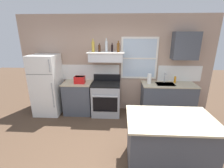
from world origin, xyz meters
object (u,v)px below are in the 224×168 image
Objects in this scene: refrigerator at (47,85)px; dish_soap_bottle at (175,80)px; bottle_champagne_gold_foil at (93,47)px; paper_towel_roll at (149,79)px; toaster at (80,80)px; kitchen_island at (168,142)px; bottle_amber_wine at (118,47)px; bottle_brown_stout at (99,48)px; bottle_balsamic_dark at (112,48)px; stove_range at (106,98)px; bottle_clear_tall at (106,46)px.

dish_soap_bottle is at bearing 2.60° from refrigerator.
bottle_champagne_gold_foil is 1.22× the size of paper_towel_roll.
bottle_champagne_gold_foil is at bearing 11.87° from toaster.
toaster is (0.93, -0.01, 0.17)m from refrigerator.
kitchen_island is at bearing -42.92° from toaster.
bottle_amber_wine is 1.18m from paper_towel_roll.
refrigerator is 1.79m from bottle_brown_stout.
paper_towel_roll is 0.19× the size of kitchen_island.
dish_soap_bottle is (3.53, 0.16, 0.16)m from refrigerator.
bottle_brown_stout is at bearing 176.96° from bottle_amber_wine.
paper_towel_roll is at bearing -5.63° from bottle_balsamic_dark.
stove_range is 1.30m from paper_towel_roll.
refrigerator is at bearing -178.77° from paper_towel_roll.
paper_towel_roll is at bearing -172.02° from dish_soap_bottle.
paper_towel_roll is 0.72m from dish_soap_bottle.
refrigerator is 7.33× the size of bottle_balsamic_dark.
refrigerator is at bearing -174.95° from bottle_balsamic_dark.
toaster is at bearing -174.99° from bottle_amber_wine.
bottle_brown_stout is 0.95× the size of bottle_balsamic_dark.
refrigerator is 1.69m from bottle_champagne_gold_foil.
bottle_champagne_gold_foil is at bearing 179.48° from paper_towel_roll.
refrigerator is 2.82m from paper_towel_roll.
bottle_brown_stout is at bearing 125.90° from kitchen_island.
refrigerator is 3.40m from kitchen_island.
paper_towel_roll reaches higher than stove_range.
refrigerator is 2.07m from bottle_balsamic_dark.
stove_range is 2.18m from kitchen_island.
bottle_amber_wine is at bearing 10.68° from stove_range.
stove_range is at bearing -178.16° from paper_towel_roll.
bottle_brown_stout is 0.80× the size of paper_towel_roll.
bottle_clear_tall is at bearing 175.58° from paper_towel_roll.
bottle_clear_tall is at bearing 121.65° from kitchen_island.
toaster reaches higher than stove_range.
bottle_amber_wine is 1.58× the size of dish_soap_bottle.
toaster is 1.88m from paper_towel_roll.
bottle_clear_tall reaches higher than stove_range.
stove_range is 1.43m from bottle_clear_tall.
kitchen_island is (-0.67, -1.96, -0.54)m from dish_soap_bottle.
bottle_amber_wine is (1.04, 0.09, 0.86)m from toaster.
kitchen_island is at bearing -58.35° from bottle_clear_tall.
paper_towel_roll is (1.50, -0.01, -0.84)m from bottle_champagne_gold_foil.
bottle_brown_stout is 2.22m from dish_soap_bottle.
paper_towel_roll is (1.34, -0.05, -0.79)m from bottle_brown_stout.
bottle_amber_wine reaches higher than stove_range.
stove_range is 6.06× the size of dish_soap_bottle.
bottle_brown_stout is at bearing 177.88° from paper_towel_roll.
dish_soap_bottle is (1.88, 0.14, 0.54)m from stove_range.
bottle_amber_wine is at bearing -3.04° from bottle_brown_stout.
bottle_champagne_gold_foil is 1.15× the size of bottle_amber_wine.
dish_soap_bottle is 2.14m from kitchen_island.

